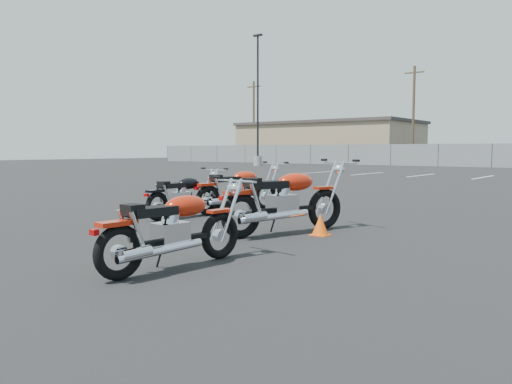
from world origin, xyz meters
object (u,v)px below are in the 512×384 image
Objects in this scene: motorcycle_second_black at (183,195)px; motorcycle_rear_red at (174,229)px; motorcycle_third_red at (285,200)px; motorcycle_front_red at (238,190)px.

motorcycle_second_black is 0.96× the size of motorcycle_rear_red.
motorcycle_second_black is 0.82× the size of motorcycle_third_red.
motorcycle_second_black is 2.71m from motorcycle_third_red.
motorcycle_front_red is 1.26m from motorcycle_second_black.
motorcycle_rear_red is at bearing -45.14° from motorcycle_second_black.
motorcycle_rear_red is at bearing -58.31° from motorcycle_front_red.
motorcycle_third_red is at bearing 97.58° from motorcycle_rear_red.
motorcycle_third_red is at bearing -7.68° from motorcycle_second_black.
motorcycle_third_red is (2.68, -0.36, 0.10)m from motorcycle_second_black.
motorcycle_front_red reaches higher than motorcycle_second_black.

